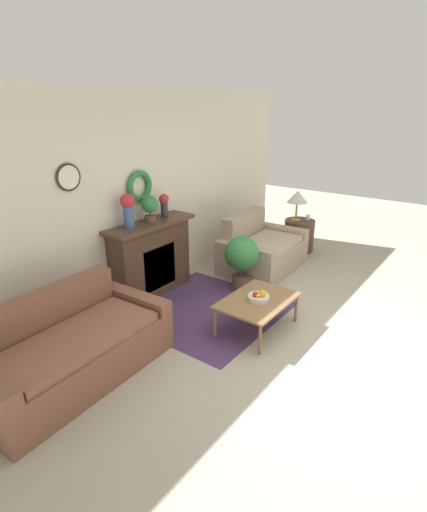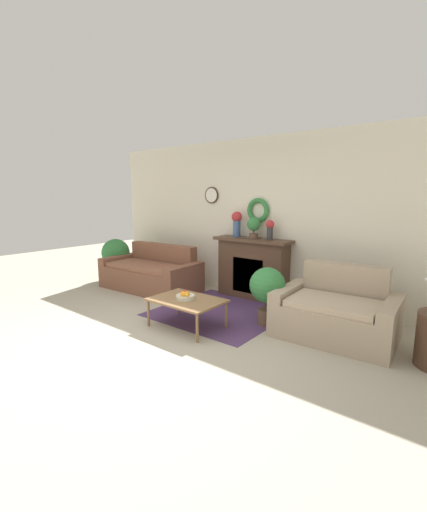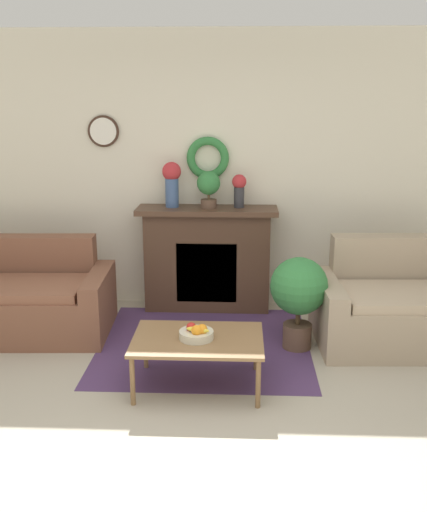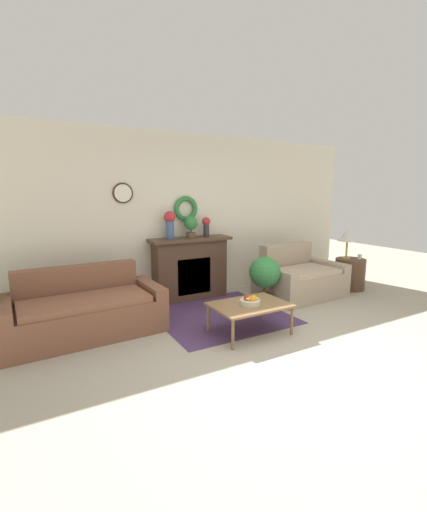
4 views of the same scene
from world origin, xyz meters
The scene contains 13 objects.
ground_plane centered at (0.00, 0.00, 0.00)m, with size 16.00×16.00×0.00m, color #ADA38E.
floor_rug centered at (-0.01, 1.68, 0.00)m, with size 1.80×1.77×0.01m.
wall_back centered at (0.00, 2.81, 1.35)m, with size 6.80×0.15×2.70m.
fireplace centered at (-0.03, 2.60, 0.52)m, with size 1.36×0.41×1.03m.
couch_left centered at (-1.82, 1.91, 0.29)m, with size 1.91×1.00×0.82m.
loveseat_right centered at (1.66, 1.84, 0.30)m, with size 1.44×1.01×0.87m.
coffee_table centered at (-0.01, 0.91, 0.35)m, with size 0.95×0.67×0.39m.
fruit_bowl centered at (-0.01, 0.89, 0.43)m, with size 0.25×0.25×0.12m.
vase_on_mantel_left centered at (-0.37, 2.61, 1.29)m, with size 0.18×0.18×0.44m.
vase_on_mantel_right centered at (0.27, 2.61, 1.22)m, with size 0.14×0.14×0.32m.
potted_plant_on_mantel centered at (-0.02, 2.59, 1.24)m, with size 0.23×0.23×0.35m.
potted_plant_floor_by_couch centered at (-2.97, 1.97, 0.53)m, with size 0.58×0.58×0.85m.
potted_plant_floor_by_loveseat centered at (0.78, 1.65, 0.51)m, with size 0.48×0.48×0.79m.
Camera 2 is at (2.96, -2.30, 1.74)m, focal length 24.00 mm.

